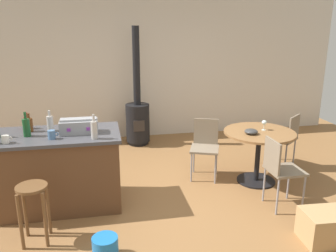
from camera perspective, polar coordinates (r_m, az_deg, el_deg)
ground_plane at (r=4.55m, az=-0.17°, el=-12.51°), size 8.80×8.80×0.00m
back_wall at (r=6.90m, az=-4.79°, el=9.28°), size 8.00×0.10×2.70m
kitchen_island at (r=4.53m, az=-17.49°, el=-6.85°), size 1.54×0.82×0.94m
wooden_stool at (r=3.89m, az=-21.04°, el=-11.41°), size 0.31×0.31×0.64m
dining_table at (r=5.08m, az=14.50°, el=-2.78°), size 0.99×0.99×0.75m
folding_chair_near at (r=5.16m, az=6.04°, el=-2.93°), size 0.52×0.52×0.85m
folding_chair_far at (r=4.47m, az=17.75°, el=-6.41°), size 0.41×0.41×0.88m
folding_chair_left at (r=5.77m, az=18.53°, el=-1.61°), size 0.56×0.56×0.85m
wood_stove at (r=6.54m, az=-4.96°, el=1.61°), size 0.44×0.45×2.15m
toolbox at (r=4.30m, az=-14.27°, el=-0.01°), size 0.44×0.23×0.18m
bottle_1 at (r=4.48m, az=-18.59°, el=0.44°), size 0.08×0.08×0.26m
bottle_2 at (r=4.36m, az=-21.99°, el=-0.15°), size 0.08×0.08×0.29m
bottle_3 at (r=4.04m, az=-11.89°, el=-0.57°), size 0.07×0.07×0.28m
bottle_4 at (r=4.55m, az=-21.58°, el=0.22°), size 0.08×0.08×0.23m
bottle_5 at (r=4.69m, az=-21.90°, el=0.53°), size 0.08×0.08×0.20m
cup_0 at (r=4.18m, az=-18.35°, el=-1.34°), size 0.12×0.08×0.10m
cup_1 at (r=4.23m, az=-24.89°, el=-1.99°), size 0.12×0.08×0.08m
wine_glass at (r=5.08m, az=15.35°, el=0.51°), size 0.07×0.07×0.14m
serving_bowl at (r=4.88m, az=13.35°, el=-0.88°), size 0.18×0.18×0.07m
cardboard_box at (r=4.14m, az=24.31°, el=-14.66°), size 0.52×0.41×0.33m
plastic_bucket at (r=3.65m, az=-10.14°, el=-18.83°), size 0.25×0.25×0.22m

